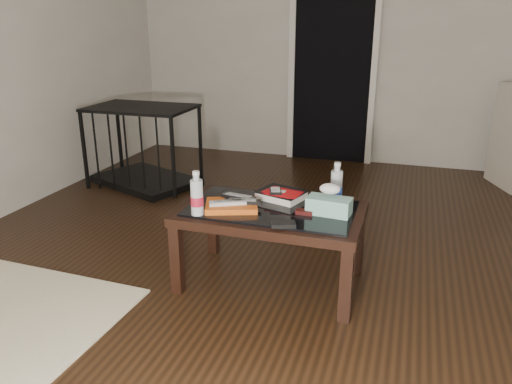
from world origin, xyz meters
TOP-DOWN VIEW (x-y plane):
  - ground at (0.00, 0.00)m, footprint 5.00×5.00m
  - doorway at (-0.40, 2.47)m, footprint 0.90×0.08m
  - coffee_table at (-0.26, -0.28)m, footprint 1.00×0.60m
  - pet_crate at (-1.86, 1.13)m, footprint 1.06×0.89m
  - magazines at (-0.46, -0.35)m, footprint 0.33×0.29m
  - remote_silver at (-0.48, -0.38)m, footprint 0.20×0.14m
  - remote_black_front at (-0.41, -0.34)m, footprint 0.21×0.09m
  - remote_black_back at (-0.45, -0.27)m, footprint 0.21×0.08m
  - textbook at (-0.24, -0.12)m, footprint 0.30×0.27m
  - dvd_mailers at (-0.24, -0.14)m, footprint 0.22×0.19m
  - ipod at (-0.27, -0.17)m, footprint 0.09×0.12m
  - flip_phone at (-0.07, -0.32)m, footprint 0.09×0.05m
  - wallet at (-0.13, -0.51)m, footprint 0.14×0.11m
  - water_bottle_left at (-0.61, -0.49)m, footprint 0.07×0.07m
  - water_bottle_right at (0.07, -0.10)m, footprint 0.07×0.07m
  - tissue_box at (0.06, -0.27)m, footprint 0.24×0.14m

SIDE VIEW (x-z plane):
  - ground at x=0.00m, z-range 0.00..0.00m
  - pet_crate at x=-1.86m, z-range -0.12..0.59m
  - coffee_table at x=-0.26m, z-range 0.17..0.63m
  - wallet at x=-0.13m, z-range 0.46..0.48m
  - flip_phone at x=-0.07m, z-range 0.46..0.48m
  - magazines at x=-0.46m, z-range 0.46..0.49m
  - textbook at x=-0.24m, z-range 0.46..0.51m
  - remote_silver at x=-0.48m, z-range 0.49..0.51m
  - remote_black_front at x=-0.41m, z-range 0.49..0.51m
  - remote_black_back at x=-0.45m, z-range 0.49..0.51m
  - tissue_box at x=0.06m, z-range 0.46..0.55m
  - dvd_mailers at x=-0.24m, z-range 0.51..0.51m
  - ipod at x=-0.27m, z-range 0.51..0.53m
  - water_bottle_left at x=-0.61m, z-range 0.46..0.70m
  - water_bottle_right at x=0.07m, z-range 0.46..0.70m
  - doorway at x=-0.40m, z-range -0.01..2.06m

